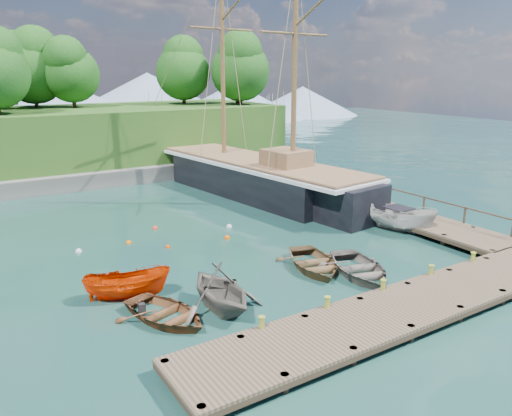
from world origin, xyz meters
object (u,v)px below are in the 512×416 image
(cabin_boat_white, at_px, (397,230))
(rowboat_0, at_px, (166,320))
(motorboat_orange, at_px, (129,298))
(schooner, at_px, (256,179))
(rowboat_2, at_px, (313,269))
(rowboat_1, at_px, (221,310))
(rowboat_3, at_px, (359,275))

(cabin_boat_white, bearing_deg, rowboat_0, 175.04)
(motorboat_orange, xyz_separation_m, schooner, (14.48, 12.76, 1.18))
(rowboat_0, relative_size, cabin_boat_white, 0.83)
(rowboat_0, xyz_separation_m, schooner, (13.88, 15.47, 1.18))
(rowboat_0, height_order, rowboat_2, rowboat_2)
(motorboat_orange, relative_size, cabin_boat_white, 0.76)
(rowboat_1, height_order, schooner, schooner)
(motorboat_orange, xyz_separation_m, cabin_boat_white, (16.85, 0.40, 0.00))
(rowboat_2, height_order, schooner, schooner)
(rowboat_1, relative_size, rowboat_2, 0.92)
(rowboat_0, distance_m, schooner, 20.82)
(rowboat_2, xyz_separation_m, rowboat_3, (1.36, -1.76, 0.00))
(rowboat_2, bearing_deg, cabin_boat_white, 32.19)
(motorboat_orange, relative_size, schooner, 0.13)
(motorboat_orange, distance_m, schooner, 19.34)
(rowboat_3, bearing_deg, cabin_boat_white, 48.43)
(rowboat_2, relative_size, cabin_boat_white, 0.90)
(rowboat_1, bearing_deg, rowboat_2, 12.90)
(cabin_boat_white, xyz_separation_m, schooner, (-2.36, 12.36, 1.18))
(schooner, bearing_deg, cabin_boat_white, -86.22)
(schooner, bearing_deg, rowboat_1, -133.43)
(motorboat_orange, bearing_deg, cabin_boat_white, -69.02)
(rowboat_3, xyz_separation_m, schooner, (4.39, 16.18, 1.18))
(rowboat_1, bearing_deg, rowboat_0, 170.36)
(rowboat_0, bearing_deg, rowboat_3, -22.60)
(rowboat_0, distance_m, motorboat_orange, 2.77)
(rowboat_1, relative_size, rowboat_3, 0.89)
(cabin_boat_white, bearing_deg, schooner, 85.04)
(schooner, bearing_deg, motorboat_orange, -145.66)
(rowboat_3, relative_size, cabin_boat_white, 0.93)
(rowboat_0, relative_size, rowboat_2, 0.92)
(rowboat_3, height_order, schooner, schooner)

